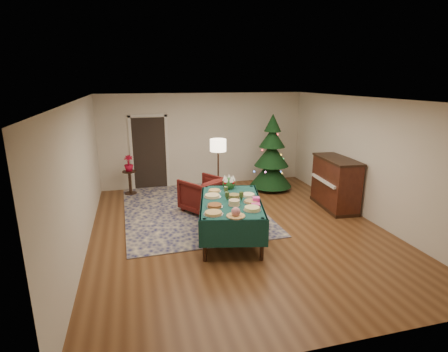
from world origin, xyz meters
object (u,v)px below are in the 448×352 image
object	(u,v)px
buffet_table	(231,208)
piano	(335,184)
christmas_tree	(272,156)
armchair	(203,193)
potted_plant	(129,167)
gift_box	(256,200)
floor_lamp	(218,149)
side_table	(130,183)

from	to	relation	value
buffet_table	piano	distance (m)	3.11
piano	christmas_tree	bearing A→B (deg)	117.49
armchair	potted_plant	bearing A→B (deg)	-79.25
gift_box	piano	bearing A→B (deg)	26.52
potted_plant	piano	size ratio (longest dim) A/B	0.29
floor_lamp	christmas_tree	xyz separation A→B (m)	(1.74, 0.75, -0.43)
gift_box	armchair	size ratio (longest dim) A/B	0.14
armchair	side_table	bearing A→B (deg)	-79.25
gift_box	christmas_tree	size ratio (longest dim) A/B	0.06
gift_box	floor_lamp	world-z (taller)	floor_lamp
side_table	christmas_tree	distance (m)	4.02
armchair	christmas_tree	distance (m)	2.60
floor_lamp	piano	bearing A→B (deg)	-21.60
buffet_table	piano	world-z (taller)	piano
potted_plant	christmas_tree	world-z (taller)	christmas_tree
piano	armchair	bearing A→B (deg)	169.64
side_table	potted_plant	size ratio (longest dim) A/B	1.53
gift_box	side_table	xyz separation A→B (m)	(-2.36, 3.61, -0.52)
buffet_table	floor_lamp	size ratio (longest dim) A/B	1.36
gift_box	piano	size ratio (longest dim) A/B	0.08
armchair	piano	size ratio (longest dim) A/B	0.61
buffet_table	armchair	size ratio (longest dim) A/B	2.46
buffet_table	christmas_tree	world-z (taller)	christmas_tree
christmas_tree	potted_plant	bearing A→B (deg)	172.04
side_table	christmas_tree	world-z (taller)	christmas_tree
christmas_tree	piano	bearing A→B (deg)	-62.51
armchair	piano	bearing A→B (deg)	136.79
christmas_tree	buffet_table	bearing A→B (deg)	-125.25
floor_lamp	christmas_tree	distance (m)	1.94
gift_box	floor_lamp	distance (m)	2.39
gift_box	armchair	bearing A→B (deg)	110.02
buffet_table	gift_box	size ratio (longest dim) A/B	17.76
buffet_table	piano	size ratio (longest dim) A/B	1.51
potted_plant	piano	xyz separation A→B (m)	(4.87, -2.36, -0.17)
potted_plant	piano	world-z (taller)	piano
potted_plant	piano	bearing A→B (deg)	-25.85
armchair	side_table	distance (m)	2.46
floor_lamp	piano	xyz separation A→B (m)	(2.68, -1.06, -0.79)
floor_lamp	potted_plant	distance (m)	2.62
floor_lamp	side_table	distance (m)	2.76
armchair	buffet_table	bearing A→B (deg)	65.51
buffet_table	floor_lamp	world-z (taller)	floor_lamp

